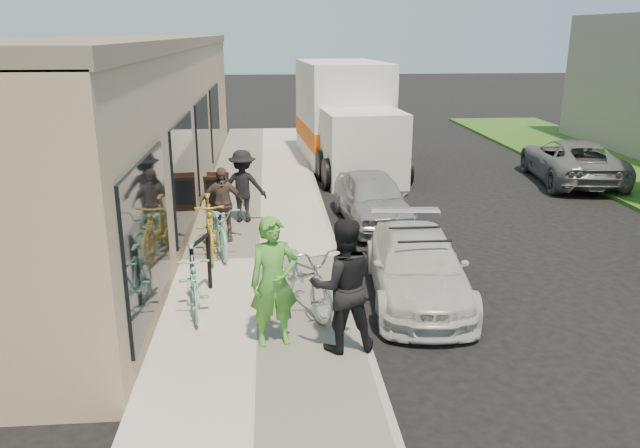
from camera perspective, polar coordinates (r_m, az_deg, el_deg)
name	(u,v)px	position (r m, az deg, el deg)	size (l,w,h in m)	color
ground	(390,331)	(9.66, 6.37, -9.73)	(120.00, 120.00, 0.00)	black
sidewalk	(259,261)	(12.22, -5.57, -3.41)	(3.00, 34.00, 0.15)	beige
curb	(338,259)	(12.29, 1.69, -3.26)	(0.12, 34.00, 0.13)	#A29C94
storefront	(133,122)	(16.94, -16.75, 8.90)	(3.60, 20.00, 4.22)	tan
bike_rack	(201,261)	(10.42, -10.84, -3.38)	(0.27, 0.68, 1.00)	black
sandwich_board	(217,192)	(15.46, -9.42, 2.91)	(0.59, 0.59, 0.89)	black
sedan_white	(417,266)	(10.69, 8.87, -3.84)	(1.91, 3.97, 1.15)	silver
sedan_silver	(373,198)	(14.67, 4.83, 2.35)	(1.46, 3.62, 1.23)	#A5A4A9
moving_truck	(346,121)	(21.14, 2.35, 9.42)	(3.08, 7.08, 3.40)	silver
far_car_gray	(571,161)	(20.28, 21.98, 5.39)	(2.14, 4.64, 1.29)	#5C5F61
tandem_bike	(303,273)	(9.86, -1.55, -4.52)	(0.74, 2.13, 1.12)	silver
woman_rider	(274,282)	(8.61, -4.26, -5.30)	(0.67, 0.44, 1.84)	green
man_standing	(343,285)	(8.44, 2.07, -5.62)	(0.91, 0.71, 1.87)	black
cruiser_bike_a	(193,280)	(9.93, -11.50, -5.04)	(0.48, 1.70, 1.02)	#8ACEBC
cruiser_bike_b	(219,228)	(12.49, -9.18, -0.32)	(0.66, 1.90, 1.00)	#8ACEBC
cruiser_bike_c	(209,226)	(12.35, -10.08, -0.19)	(0.54, 1.91, 1.15)	gold
bystander_a	(243,186)	(14.35, -7.07, 3.46)	(1.08, 0.62, 1.66)	black
bystander_b	(222,204)	(13.10, -8.95, 1.81)	(0.92, 0.38, 1.56)	brown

